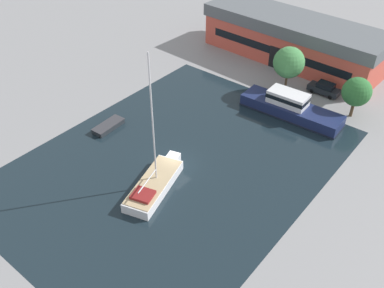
% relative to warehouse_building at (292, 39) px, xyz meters
% --- Properties ---
extents(ground_plane, '(440.00, 440.00, 0.00)m').
position_rel_warehouse_building_xyz_m(ground_plane, '(2.91, -31.20, -3.39)').
color(ground_plane, gray).
extents(water_canal, '(29.01, 38.60, 0.01)m').
position_rel_warehouse_building_xyz_m(water_canal, '(2.91, -31.20, -3.39)').
color(water_canal, black).
rests_on(water_canal, ground).
extents(warehouse_building, '(29.19, 10.12, 6.71)m').
position_rel_warehouse_building_xyz_m(warehouse_building, '(0.00, 0.00, 0.00)').
color(warehouse_building, '#C64C3D').
rests_on(warehouse_building, ground).
extents(quay_tree_near_building, '(4.24, 4.24, 6.70)m').
position_rel_warehouse_building_xyz_m(quay_tree_near_building, '(4.58, -9.77, 1.18)').
color(quay_tree_near_building, brown).
rests_on(quay_tree_near_building, ground).
extents(quay_tree_by_water, '(3.67, 3.67, 5.43)m').
position_rel_warehouse_building_xyz_m(quay_tree_by_water, '(14.20, -9.71, 0.19)').
color(quay_tree_by_water, brown).
rests_on(quay_tree_by_water, ground).
extents(parked_car, '(4.39, 1.73, 1.73)m').
position_rel_warehouse_building_xyz_m(parked_car, '(9.02, -6.74, -2.54)').
color(parked_car, '#1E2328').
rests_on(parked_car, ground).
extents(sailboat_moored, '(5.16, 9.77, 15.14)m').
position_rel_warehouse_building_xyz_m(sailboat_moored, '(3.91, -35.62, -2.70)').
color(sailboat_moored, white).
rests_on(sailboat_moored, water_canal).
extents(motor_cruiser, '(13.42, 4.12, 3.12)m').
position_rel_warehouse_building_xyz_m(motor_cruiser, '(7.89, -14.44, -2.27)').
color(motor_cruiser, '#19234C').
rests_on(motor_cruiser, water_canal).
extents(small_dinghy, '(1.96, 4.34, 0.65)m').
position_rel_warehouse_building_xyz_m(small_dinghy, '(-7.98, -31.32, -3.06)').
color(small_dinghy, '#23282D').
rests_on(small_dinghy, water_canal).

